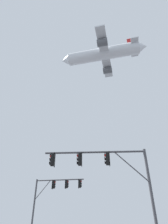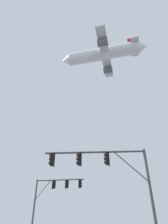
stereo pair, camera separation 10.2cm
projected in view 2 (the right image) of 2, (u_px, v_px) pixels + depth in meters
The scene contains 3 objects.
signal_pole_near at pixel (106, 170), 13.84m from camera, with size 7.59×0.76×6.70m.
signal_pole_far at pixel (54, 192), 23.12m from camera, with size 5.98×1.19×6.76m.
airplane at pixel (103, 54), 55.86m from camera, with size 24.98×19.29×6.84m.
Camera 2 is at (0.31, -5.85, 1.79)m, focal length 30.84 mm.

